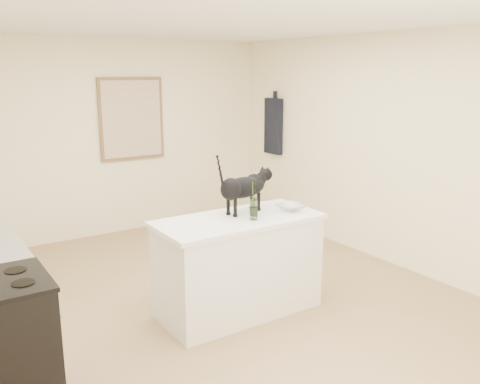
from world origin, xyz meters
name	(u,v)px	position (x,y,z in m)	size (l,w,h in m)	color
floor	(218,305)	(0.00, 0.00, 0.00)	(5.50, 5.50, 0.00)	#9B7752
ceiling	(215,19)	(0.00, 0.00, 2.60)	(5.50, 5.50, 0.00)	white
wall_back	(110,139)	(0.00, 2.75, 1.30)	(4.50, 4.50, 0.00)	#FFEAC5
wall_right	(387,150)	(2.25, 0.00, 1.30)	(5.50, 5.50, 0.00)	#FFEAC5
island_base	(238,267)	(0.10, -0.20, 0.43)	(1.44, 0.67, 0.86)	white
island_top	(238,220)	(0.10, -0.20, 0.88)	(1.50, 0.70, 0.04)	white
stove	(3,351)	(-1.95, -0.60, 0.45)	(0.60, 0.60, 0.90)	black
artwork_frame	(132,119)	(0.30, 2.72, 1.55)	(0.90, 0.03, 1.10)	brown
artwork_canvas	(132,119)	(0.30, 2.70, 1.55)	(0.82, 0.00, 1.02)	beige
hanging_garment	(273,126)	(2.19, 2.05, 1.40)	(0.08, 0.34, 0.80)	black
black_cat	(243,190)	(0.22, -0.09, 1.11)	(0.61, 0.18, 0.43)	black
wine_bottle	(254,202)	(0.18, -0.32, 1.06)	(0.07, 0.07, 0.32)	#365B24
glass_bowl	(291,208)	(0.64, -0.28, 0.93)	(0.26, 0.26, 0.06)	white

